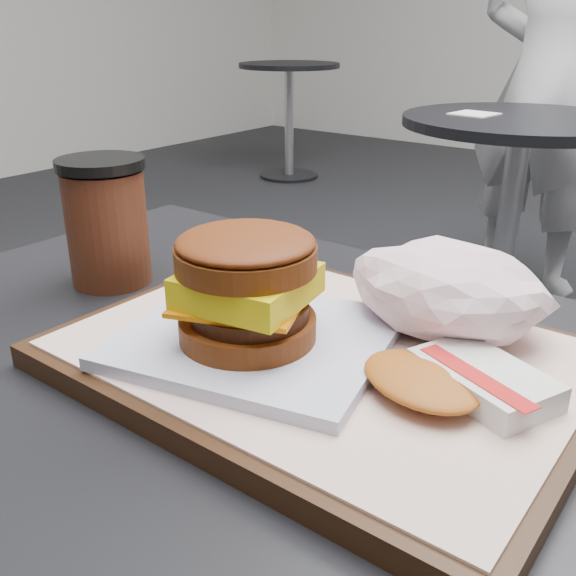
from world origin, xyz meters
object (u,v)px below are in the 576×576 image
at_px(coffee_cup, 107,222).
at_px(neighbor_table, 513,183).
at_px(customer_table, 248,566).
at_px(patron, 549,80).
at_px(serving_tray, 322,358).
at_px(hash_brown, 455,380).
at_px(breakfast_sandwich, 250,300).
at_px(crumpled_wrapper, 448,289).

bearing_deg(coffee_cup, neighbor_table, 94.35).
bearing_deg(customer_table, patron, 101.63).
relative_size(coffee_cup, patron, 0.08).
distance_m(serving_tray, hash_brown, 0.11).
xyz_separation_m(coffee_cup, neighbor_table, (-0.12, 1.59, -0.28)).
bearing_deg(patron, neighbor_table, 110.71).
bearing_deg(neighbor_table, customer_table, -78.02).
distance_m(breakfast_sandwich, patron, 2.27).
bearing_deg(hash_brown, crumpled_wrapper, 118.38).
relative_size(breakfast_sandwich, crumpled_wrapper, 1.47).
bearing_deg(crumpled_wrapper, breakfast_sandwich, -130.31).
xyz_separation_m(serving_tray, coffee_cup, (-0.27, 0.02, 0.05)).
bearing_deg(serving_tray, neighbor_table, 103.66).
distance_m(customer_table, neighbor_table, 1.69).
xyz_separation_m(customer_table, serving_tray, (0.04, 0.05, 0.20)).
relative_size(neighbor_table, patron, 0.46).
height_order(hash_brown, crumpled_wrapper, crumpled_wrapper).
xyz_separation_m(hash_brown, patron, (-0.61, 2.19, 0.01)).
distance_m(serving_tray, neighbor_table, 1.67).
height_order(customer_table, serving_tray, serving_tray).
relative_size(crumpled_wrapper, coffee_cup, 1.22).
distance_m(breakfast_sandwich, coffee_cup, 0.23).
relative_size(serving_tray, coffee_cup, 3.05).
distance_m(crumpled_wrapper, neighbor_table, 1.61).
relative_size(customer_table, crumpled_wrapper, 5.24).
bearing_deg(hash_brown, serving_tray, 179.07).
xyz_separation_m(crumpled_wrapper, neighbor_table, (-0.45, 1.52, -0.27)).
height_order(customer_table, coffee_cup, coffee_cup).
height_order(breakfast_sandwich, crumpled_wrapper, breakfast_sandwich).
bearing_deg(breakfast_sandwich, customer_table, -88.84).
height_order(coffee_cup, neighbor_table, coffee_cup).
distance_m(hash_brown, neighbor_table, 1.70).
height_order(breakfast_sandwich, neighbor_table, breakfast_sandwich).
xyz_separation_m(neighbor_table, patron, (-0.11, 0.59, 0.26)).
bearing_deg(serving_tray, breakfast_sandwich, -139.03).
distance_m(coffee_cup, patron, 2.18).
bearing_deg(breakfast_sandwich, serving_tray, 40.97).
height_order(crumpled_wrapper, coffee_cup, coffee_cup).
bearing_deg(neighbor_table, patron, 100.63).
xyz_separation_m(customer_table, neighbor_table, (-0.35, 1.65, -0.03)).
xyz_separation_m(crumpled_wrapper, coffee_cup, (-0.33, -0.07, 0.01)).
bearing_deg(breakfast_sandwich, crumpled_wrapper, 49.69).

